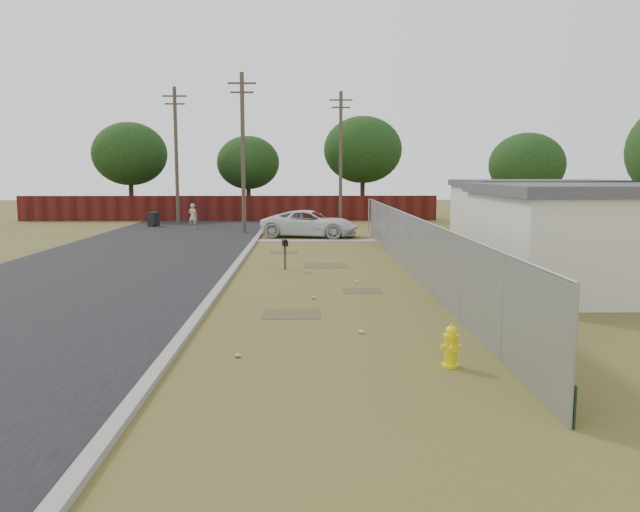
{
  "coord_description": "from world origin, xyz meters",
  "views": [
    {
      "loc": [
        -0.44,
        -19.91,
        3.42
      ],
      "look_at": [
        -0.04,
        -2.53,
        1.1
      ],
      "focal_mm": 35.0,
      "sensor_mm": 36.0,
      "label": 1
    }
  ],
  "objects_px": {
    "pickup_truck": "(310,224)",
    "trash_bin": "(154,219)",
    "mailbox": "(285,245)",
    "pedestrian": "(193,216)",
    "fire_hydrant": "(451,347)"
  },
  "relations": [
    {
      "from": "pedestrian",
      "to": "pickup_truck",
      "type": "bearing_deg",
      "value": 160.56
    },
    {
      "from": "pickup_truck",
      "to": "fire_hydrant",
      "type": "bearing_deg",
      "value": -161.77
    },
    {
      "from": "pickup_truck",
      "to": "pedestrian",
      "type": "height_order",
      "value": "pedestrian"
    },
    {
      "from": "pedestrian",
      "to": "fire_hydrant",
      "type": "bearing_deg",
      "value": 124.75
    },
    {
      "from": "pickup_truck",
      "to": "trash_bin",
      "type": "distance_m",
      "value": 12.06
    },
    {
      "from": "mailbox",
      "to": "fire_hydrant",
      "type": "bearing_deg",
      "value": -73.75
    },
    {
      "from": "mailbox",
      "to": "pickup_truck",
      "type": "height_order",
      "value": "pickup_truck"
    },
    {
      "from": "pedestrian",
      "to": "mailbox",
      "type": "bearing_deg",
      "value": 126.55
    },
    {
      "from": "fire_hydrant",
      "to": "pickup_truck",
      "type": "bearing_deg",
      "value": 95.89
    },
    {
      "from": "pickup_truck",
      "to": "pedestrian",
      "type": "relative_size",
      "value": 3.32
    },
    {
      "from": "trash_bin",
      "to": "fire_hydrant",
      "type": "bearing_deg",
      "value": -67.26
    },
    {
      "from": "pickup_truck",
      "to": "trash_bin",
      "type": "xyz_separation_m",
      "value": [
        -10.0,
        6.74,
        -0.24
      ]
    },
    {
      "from": "pickup_truck",
      "to": "pedestrian",
      "type": "xyz_separation_m",
      "value": [
        -7.18,
        5.08,
        0.06
      ]
    },
    {
      "from": "fire_hydrant",
      "to": "mailbox",
      "type": "xyz_separation_m",
      "value": [
        -3.32,
        11.38,
        0.5
      ]
    },
    {
      "from": "pickup_truck",
      "to": "mailbox",
      "type": "bearing_deg",
      "value": -172.56
    }
  ]
}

